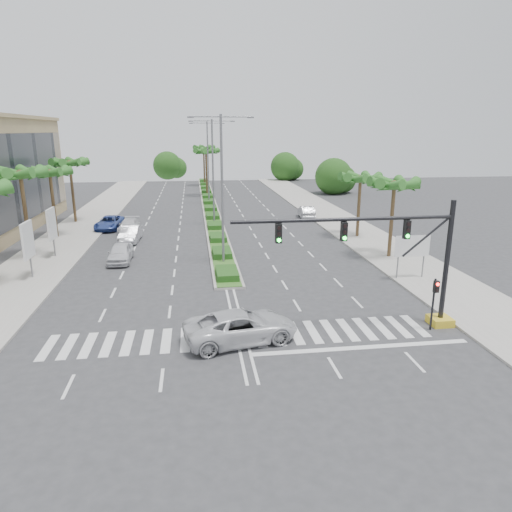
{
  "coord_description": "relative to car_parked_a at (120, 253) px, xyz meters",
  "views": [
    {
      "loc": [
        -2.28,
        -22.59,
        10.79
      ],
      "look_at": [
        1.55,
        5.35,
        3.0
      ],
      "focal_mm": 32.0,
      "sensor_mm": 36.0,
      "label": 1
    }
  ],
  "objects": [
    {
      "name": "palm_right_far",
      "position": [
        23.09,
        6.17,
        5.13
      ],
      "size": [
        4.57,
        4.68,
        6.75
      ],
      "color": "brown",
      "rests_on": "ground"
    },
    {
      "name": "car_crossing",
      "position": [
        8.53,
        -16.41,
        0.05
      ],
      "size": [
        6.44,
        3.97,
        1.67
      ],
      "primitive_type": "imported",
      "rotation": [
        0.0,
        0.0,
        1.78
      ],
      "color": "silver",
      "rests_on": "ground"
    },
    {
      "name": "car_parked_a",
      "position": [
        0.0,
        0.0,
        0.0
      ],
      "size": [
        1.86,
        4.6,
        1.57
      ],
      "primitive_type": "imported",
      "rotation": [
        0.0,
        0.0,
        -0.0
      ],
      "color": "silver",
      "rests_on": "ground"
    },
    {
      "name": "streetlight_near",
      "position": [
        8.59,
        -1.83,
        6.02
      ],
      "size": [
        5.1,
        0.25,
        12.0
      ],
      "color": "slate",
      "rests_on": "ground"
    },
    {
      "name": "palm_left_mid",
      "position": [
        -7.91,
        2.17,
        6.29
      ],
      "size": [
        4.57,
        4.68,
        7.95
      ],
      "color": "brown",
      "rests_on": "ground"
    },
    {
      "name": "car_right",
      "position": [
        20.39,
        17.23,
        0.0
      ],
      "size": [
        2.11,
        4.91,
        1.57
      ],
      "primitive_type": "imported",
      "rotation": [
        0.0,
        0.0,
        3.05
      ],
      "color": "#9FA0A4",
      "rests_on": "ground"
    },
    {
      "name": "footpath_right",
      "position": [
        23.79,
        4.17,
        -0.71
      ],
      "size": [
        6.0,
        120.0,
        0.15
      ],
      "primitive_type": "cube",
      "color": "gray",
      "rests_on": "ground"
    },
    {
      "name": "billboard_far",
      "position": [
        -5.91,
        2.17,
        2.18
      ],
      "size": [
        0.18,
        2.1,
        4.35
      ],
      "color": "slate",
      "rests_on": "ground"
    },
    {
      "name": "streetlight_far",
      "position": [
        8.59,
        30.17,
        6.02
      ],
      "size": [
        5.1,
        0.25,
        12.0
      ],
      "color": "slate",
      "rests_on": "ground"
    },
    {
      "name": "billboard_near",
      "position": [
        -5.91,
        -3.83,
        2.18
      ],
      "size": [
        0.18,
        2.1,
        4.35
      ],
      "color": "slate",
      "rests_on": "ground"
    },
    {
      "name": "car_parked_c",
      "position": [
        -3.21,
        13.8,
        -0.05
      ],
      "size": [
        2.93,
        5.51,
        1.47
      ],
      "primitive_type": "imported",
      "rotation": [
        0.0,
        0.0,
        -0.09
      ],
      "color": "#314895",
      "rests_on": "ground"
    },
    {
      "name": "streetlight_mid",
      "position": [
        8.59,
        14.17,
        6.02
      ],
      "size": [
        5.1,
        0.25,
        12.0
      ],
      "color": "slate",
      "rests_on": "ground"
    },
    {
      "name": "car_parked_b",
      "position": [
        -0.08,
        7.44,
        0.02
      ],
      "size": [
        1.98,
        4.96,
        1.6
      ],
      "primitive_type": "imported",
      "rotation": [
        0.0,
        0.0,
        -0.06
      ],
      "color": "silver",
      "rests_on": "ground"
    },
    {
      "name": "car_parked_d",
      "position": [
        -0.86,
        12.27,
        -0.1
      ],
      "size": [
        2.16,
        4.81,
        1.37
      ],
      "primitive_type": "imported",
      "rotation": [
        0.0,
        0.0,
        -0.05
      ],
      "color": "silver",
      "rests_on": "ground"
    },
    {
      "name": "median_grass",
      "position": [
        8.59,
        29.17,
        -0.56
      ],
      "size": [
        1.8,
        75.0,
        0.04
      ],
      "primitive_type": "cube",
      "color": "#345D20",
      "rests_on": "median"
    },
    {
      "name": "footpath_left",
      "position": [
        -6.61,
        4.17,
        -0.71
      ],
      "size": [
        6.0,
        120.0,
        0.15
      ],
      "primitive_type": "cube",
      "color": "gray",
      "rests_on": "ground"
    },
    {
      "name": "palm_right_near",
      "position": [
        23.09,
        -1.83,
        5.42
      ],
      "size": [
        4.57,
        4.68,
        7.05
      ],
      "color": "brown",
      "rests_on": "ground"
    },
    {
      "name": "palm_left_far",
      "position": [
        -7.91,
        10.17,
        5.71
      ],
      "size": [
        4.57,
        4.68,
        7.35
      ],
      "color": "brown",
      "rests_on": "ground"
    },
    {
      "name": "ground",
      "position": [
        8.59,
        -15.83,
        -0.78
      ],
      "size": [
        160.0,
        160.0,
        0.0
      ],
      "primitive_type": "plane",
      "color": "#333335",
      "rests_on": "ground"
    },
    {
      "name": "signal_gantry",
      "position": [
        17.86,
        -15.83,
        2.68
      ],
      "size": [
        12.6,
        1.2,
        7.2
      ],
      "color": "gold",
      "rests_on": "ground"
    },
    {
      "name": "palm_left_end",
      "position": [
        -7.91,
        18.17,
        6.1
      ],
      "size": [
        4.57,
        4.68,
        7.75
      ],
      "color": "brown",
      "rests_on": "ground"
    },
    {
      "name": "palm_median_b",
      "position": [
        8.59,
        54.17,
        6.39
      ],
      "size": [
        4.57,
        4.68,
        8.05
      ],
      "color": "brown",
      "rests_on": "ground"
    },
    {
      "name": "median",
      "position": [
        8.59,
        29.17,
        -0.68
      ],
      "size": [
        2.2,
        75.0,
        0.2
      ],
      "primitive_type": "cube",
      "color": "gray",
      "rests_on": "ground"
    },
    {
      "name": "direction_sign",
      "position": [
        22.09,
        -7.84,
        1.67
      ],
      "size": [
        2.7,
        0.11,
        3.4
      ],
      "color": "slate",
      "rests_on": "ground"
    },
    {
      "name": "pedestrian_signal",
      "position": [
        19.19,
        -16.51,
        1.26
      ],
      "size": [
        0.28,
        0.36,
        3.0
      ],
      "color": "black",
      "rests_on": "ground"
    },
    {
      "name": "palm_median_a",
      "position": [
        8.59,
        39.17,
        6.39
      ],
      "size": [
        4.57,
        4.68,
        8.05
      ],
      "color": "brown",
      "rests_on": "ground"
    }
  ]
}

